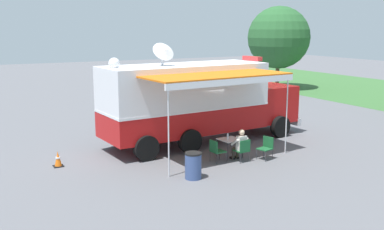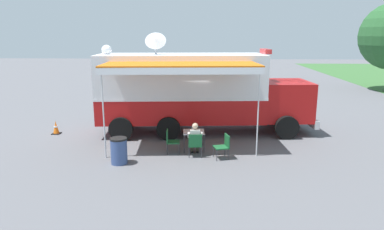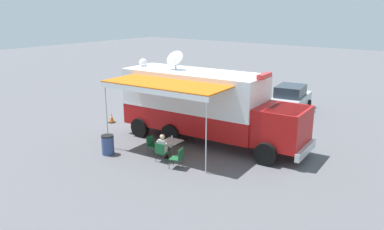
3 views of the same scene
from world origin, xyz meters
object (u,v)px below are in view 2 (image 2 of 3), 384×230
(folding_chair_beside_table, at_px, (171,139))
(folding_chair_spare_by_truck, at_px, (224,145))
(folding_chair_at_table, at_px, (195,143))
(command_truck, at_px, (198,90))
(trash_bin, at_px, (119,151))
(seated_responder, at_px, (195,138))
(car_behind_truck, at_px, (217,88))
(traffic_cone, at_px, (56,128))
(water_bottle, at_px, (193,128))
(folding_table, at_px, (194,133))

(folding_chair_beside_table, distance_m, folding_chair_spare_by_truck, 2.03)
(folding_chair_at_table, height_order, folding_chair_beside_table, same)
(command_truck, xyz_separation_m, trash_bin, (4.16, -2.55, -1.49))
(seated_responder, height_order, car_behind_truck, car_behind_truck)
(traffic_cone, bearing_deg, folding_chair_spare_by_truck, 69.07)
(car_behind_truck, bearing_deg, water_bottle, -6.04)
(folding_chair_beside_table, bearing_deg, trash_bin, -53.30)
(folding_table, bearing_deg, seated_responder, 6.71)
(folding_chair_at_table, bearing_deg, folding_table, -173.76)
(car_behind_truck, bearing_deg, seated_responder, -5.08)
(command_truck, xyz_separation_m, water_bottle, (2.48, -0.11, -1.11))
(folding_table, distance_m, traffic_cone, 6.54)
(water_bottle, distance_m, folding_chair_at_table, 0.94)
(folding_chair_spare_by_truck, bearing_deg, trash_bin, -78.89)
(folding_table, bearing_deg, water_bottle, -151.14)
(trash_bin, xyz_separation_m, car_behind_truck, (-12.06, 3.54, 0.42))
(folding_table, relative_size, water_bottle, 3.85)
(folding_chair_beside_table, xyz_separation_m, seated_responder, (0.23, 0.92, 0.14))
(seated_responder, bearing_deg, folding_chair_spare_by_truck, 74.91)
(folding_chair_spare_by_truck, xyz_separation_m, car_behind_truck, (-11.36, -0.06, 0.37))
(folding_table, bearing_deg, trash_bin, -57.26)
(water_bottle, xyz_separation_m, folding_chair_beside_table, (0.46, -0.81, -0.32))
(water_bottle, height_order, folding_chair_at_table, water_bottle)
(folding_table, height_order, car_behind_truck, car_behind_truck)
(command_truck, distance_m, trash_bin, 5.10)
(folding_table, relative_size, traffic_cone, 1.49)
(folding_chair_at_table, relative_size, trash_bin, 0.96)
(folding_chair_beside_table, xyz_separation_m, trash_bin, (1.22, -1.64, -0.06))
(command_truck, bearing_deg, folding_chair_spare_by_truck, 16.80)
(folding_chair_spare_by_truck, distance_m, car_behind_truck, 11.36)
(folding_chair_at_table, height_order, folding_chair_spare_by_truck, same)
(folding_chair_spare_by_truck, height_order, traffic_cone, folding_chair_spare_by_truck)
(folding_chair_beside_table, xyz_separation_m, folding_chair_spare_by_truck, (0.51, 1.96, 0.00))
(folding_table, height_order, seated_responder, seated_responder)
(water_bottle, bearing_deg, folding_table, 28.86)
(folding_chair_at_table, xyz_separation_m, traffic_cone, (-2.72, -6.33, -0.23))
(trash_bin, bearing_deg, folding_chair_spare_by_truck, 101.11)
(water_bottle, relative_size, trash_bin, 0.25)
(trash_bin, distance_m, traffic_cone, 5.15)
(folding_chair_at_table, bearing_deg, folding_chair_spare_by_truck, 84.86)
(folding_chair_spare_by_truck, bearing_deg, traffic_cone, -110.93)
(car_behind_truck, bearing_deg, folding_chair_at_table, -4.91)
(trash_bin, relative_size, traffic_cone, 1.57)
(folding_chair_at_table, bearing_deg, trash_bin, -72.75)
(water_bottle, height_order, car_behind_truck, car_behind_truck)
(folding_table, height_order, trash_bin, trash_bin)
(command_truck, height_order, folding_chair_spare_by_truck, command_truck)
(water_bottle, distance_m, trash_bin, 2.99)
(water_bottle, relative_size, seated_responder, 0.18)
(folding_chair_beside_table, bearing_deg, command_truck, 162.62)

